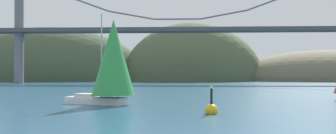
# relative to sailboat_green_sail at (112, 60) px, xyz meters

# --- Properties ---
(headland_right) EXTENTS (79.24, 44.00, 24.76)m
(headland_right) POSITION_rel_sailboat_green_sail_xyz_m (65.52, 112.20, -4.88)
(headland_right) COLOR #6B664C
(headland_right) RESTS_ON ground_plane
(headland_center) EXTENTS (57.63, 44.00, 47.65)m
(headland_center) POSITION_rel_sailboat_green_sail_xyz_m (10.52, 112.20, -4.88)
(headland_center) COLOR #4C5B3D
(headland_center) RESTS_ON ground_plane
(headland_left) EXTENTS (85.16, 44.00, 44.57)m
(headland_left) POSITION_rel_sailboat_green_sail_xyz_m (-49.48, 112.20, -4.88)
(headland_left) COLOR #425138
(headland_left) RESTS_ON ground_plane
(suspension_bridge) EXTENTS (134.06, 6.00, 35.14)m
(suspension_bridge) POSITION_rel_sailboat_green_sail_xyz_m (5.52, 72.20, 11.96)
(suspension_bridge) COLOR slate
(suspension_bridge) RESTS_ON ground_plane
(sailboat_green_sail) EXTENTS (8.76, 6.02, 10.04)m
(sailboat_green_sail) POSITION_rel_sailboat_green_sail_xyz_m (0.00, 0.00, 0.00)
(sailboat_green_sail) COLOR white
(sailboat_green_sail) RESTS_ON ground_plane
(channel_buoy) EXTENTS (1.10, 1.10, 2.64)m
(channel_buoy) POSITION_rel_sailboat_green_sail_xyz_m (10.23, -8.27, -4.51)
(channel_buoy) COLOR gold
(channel_buoy) RESTS_ON ground_plane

